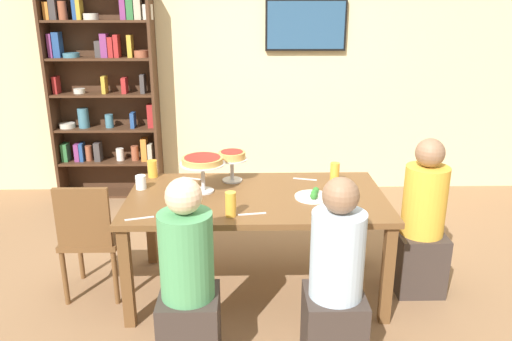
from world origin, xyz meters
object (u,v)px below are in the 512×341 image
at_px(bookshelf, 104,89).
at_px(water_glass_clear_near, 141,182).
at_px(salad_plate_far_diner, 313,196).
at_px(television, 306,25).
at_px(chair_head_west, 90,234).
at_px(cutlery_knife_near, 180,215).
at_px(cutlery_knife_far, 305,179).
at_px(cutlery_spare_fork, 139,218).
at_px(diner_head_east, 422,228).
at_px(diner_near_left, 188,289).
at_px(personal_pizza_stand, 232,159).
at_px(beer_glass_amber_spare, 335,174).
at_px(beer_glass_amber_tall, 231,204).
at_px(dining_table, 256,206).
at_px(diner_near_right, 335,288).
at_px(cutlery_fork_far, 193,179).
at_px(cutlery_fork_near, 252,214).
at_px(beer_glass_amber_short, 152,169).
at_px(salad_plate_near_diner, 335,218).
at_px(deep_dish_pizza_stand, 203,163).

height_order(bookshelf, water_glass_clear_near, bookshelf).
bearing_deg(salad_plate_far_diner, television, 85.55).
relative_size(chair_head_west, cutlery_knife_near, 4.83).
relative_size(cutlery_knife_far, cutlery_spare_fork, 1.00).
bearing_deg(diner_head_east, diner_near_left, 25.91).
bearing_deg(personal_pizza_stand, cutlery_knife_near, -116.10).
relative_size(diner_head_east, cutlery_knife_near, 6.39).
height_order(television, beer_glass_amber_spare, television).
relative_size(diner_head_east, beer_glass_amber_tall, 7.21).
bearing_deg(cutlery_knife_far, diner_head_east, 172.70).
distance_m(dining_table, beer_glass_amber_tall, 0.42).
bearing_deg(diner_near_right, salad_plate_far_diner, 2.88).
bearing_deg(cutlery_fork_far, cutlery_knife_far, -161.57).
bearing_deg(cutlery_fork_near, diner_head_east, 5.38).
bearing_deg(cutlery_fork_far, cutlery_knife_near, 109.46).
relative_size(diner_near_left, chair_head_west, 1.32).
relative_size(beer_glass_amber_spare, cutlery_spare_fork, 0.91).
bearing_deg(cutlery_fork_near, cutlery_knife_far, 49.19).
bearing_deg(personal_pizza_stand, cutlery_fork_near, -77.49).
distance_m(television, diner_near_right, 3.20).
bearing_deg(cutlery_spare_fork, diner_head_east, -5.98).
height_order(diner_near_left, cutlery_fork_near, diner_near_left).
height_order(chair_head_west, beer_glass_amber_spare, beer_glass_amber_spare).
height_order(bookshelf, beer_glass_amber_short, bookshelf).
distance_m(cutlery_fork_near, cutlery_knife_near, 0.46).
bearing_deg(cutlery_fork_far, diner_head_east, -172.46).
distance_m(salad_plate_near_diner, salad_plate_far_diner, 0.37).
xyz_separation_m(television, beer_glass_amber_tall, (-0.73, -2.46, -0.98)).
distance_m(dining_table, television, 2.46).
relative_size(diner_head_east, diner_near_left, 1.00).
xyz_separation_m(salad_plate_far_diner, beer_glass_amber_short, (-1.18, 0.47, 0.05)).
relative_size(diner_near_right, cutlery_knife_near, 6.39).
distance_m(deep_dish_pizza_stand, water_glass_clear_near, 0.49).
xyz_separation_m(diner_near_left, beer_glass_amber_short, (-0.39, 1.21, 0.31)).
height_order(diner_head_east, cutlery_knife_near, diner_head_east).
xyz_separation_m(personal_pizza_stand, beer_glass_amber_short, (-0.62, 0.10, -0.11)).
bearing_deg(deep_dish_pizza_stand, cutlery_fork_near, -50.37).
height_order(beer_glass_amber_short, cutlery_spare_fork, beer_glass_amber_short).
distance_m(salad_plate_far_diner, cutlery_fork_far, 0.96).
distance_m(salad_plate_far_diner, beer_glass_amber_tall, 0.63).
distance_m(personal_pizza_stand, cutlery_knife_far, 0.58).
bearing_deg(cutlery_knife_far, salad_plate_far_diner, 108.22).
bearing_deg(water_glass_clear_near, beer_glass_amber_spare, 2.79).
relative_size(beer_glass_amber_tall, water_glass_clear_near, 1.59).
distance_m(personal_pizza_stand, beer_glass_amber_tall, 0.67).
bearing_deg(personal_pizza_stand, deep_dish_pizza_stand, -131.78).
bearing_deg(cutlery_spare_fork, diner_near_right, -36.46).
height_order(dining_table, water_glass_clear_near, water_glass_clear_near).
bearing_deg(cutlery_knife_near, water_glass_clear_near, 146.38).
xyz_separation_m(beer_glass_amber_tall, water_glass_clear_near, (-0.66, 0.50, -0.03)).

